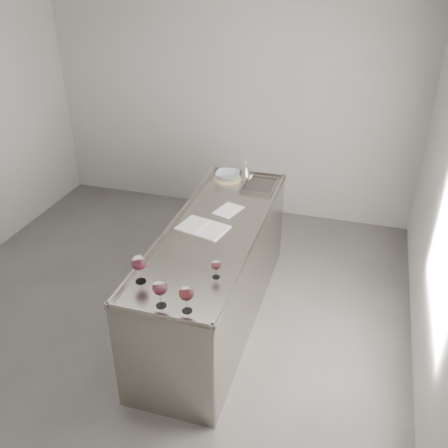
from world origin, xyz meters
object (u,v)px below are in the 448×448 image
(counter, at_px, (215,274))
(wine_glass_small, at_px, (216,265))
(wine_glass_left, at_px, (139,263))
(wine_funnel, at_px, (245,172))
(ceramic_bowl, at_px, (228,175))
(wine_glass_middle, at_px, (160,288))
(notebook, at_px, (203,228))
(wine_glass_right, at_px, (186,294))

(counter, relative_size, wine_glass_small, 16.86)
(wine_glass_left, bearing_deg, wine_funnel, 82.38)
(wine_glass_small, relative_size, ceramic_bowl, 0.59)
(counter, bearing_deg, wine_glass_small, -71.46)
(wine_glass_middle, distance_m, ceramic_bowl, 2.07)
(counter, xyz_separation_m, wine_glass_small, (0.22, -0.67, 0.57))
(wine_funnel, bearing_deg, notebook, -94.25)
(notebook, bearing_deg, wine_glass_right, -63.20)
(wine_glass_left, bearing_deg, wine_glass_small, 22.18)
(ceramic_bowl, distance_m, wine_funnel, 0.19)
(wine_glass_middle, bearing_deg, counter, 88.53)
(ceramic_bowl, bearing_deg, wine_glass_left, -93.14)
(wine_glass_right, height_order, wine_glass_small, wine_glass_right)
(counter, bearing_deg, wine_glass_middle, -91.47)
(wine_glass_left, xyz_separation_m, wine_funnel, (0.26, 1.95, -0.09))
(wine_glass_middle, xyz_separation_m, ceramic_bowl, (-0.15, 2.06, -0.09))
(wine_glass_small, height_order, ceramic_bowl, wine_glass_small)
(wine_glass_right, bearing_deg, wine_glass_left, 153.95)
(wine_glass_right, distance_m, notebook, 1.09)
(counter, bearing_deg, wine_glass_right, -81.80)
(wine_glass_middle, height_order, wine_glass_right, wine_glass_middle)
(wine_glass_left, distance_m, wine_glass_small, 0.54)
(counter, bearing_deg, notebook, -164.34)
(notebook, height_order, ceramic_bowl, ceramic_bowl)
(wine_glass_small, xyz_separation_m, notebook, (-0.32, 0.64, -0.10))
(wine_funnel, bearing_deg, ceramic_bowl, -147.98)
(counter, xyz_separation_m, ceramic_bowl, (-0.17, 0.98, 0.52))
(notebook, xyz_separation_m, ceramic_bowl, (-0.08, 1.01, 0.04))
(notebook, bearing_deg, wine_glass_middle, -72.93)
(wine_glass_left, bearing_deg, ceramic_bowl, 86.86)
(wine_glass_left, relative_size, wine_glass_middle, 1.08)
(notebook, relative_size, ceramic_bowl, 1.86)
(wine_glass_right, height_order, wine_funnel, same)
(ceramic_bowl, bearing_deg, wine_glass_right, -80.91)
(wine_funnel, bearing_deg, wine_glass_middle, -90.36)
(wine_glass_small, distance_m, ceramic_bowl, 1.69)
(wine_glass_middle, bearing_deg, wine_glass_right, 0.00)
(counter, relative_size, wine_glass_right, 12.35)
(notebook, bearing_deg, wine_glass_left, -88.62)
(wine_glass_middle, bearing_deg, notebook, 93.72)
(notebook, distance_m, wine_funnel, 1.11)
(wine_glass_middle, xyz_separation_m, wine_funnel, (0.01, 2.16, -0.08))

